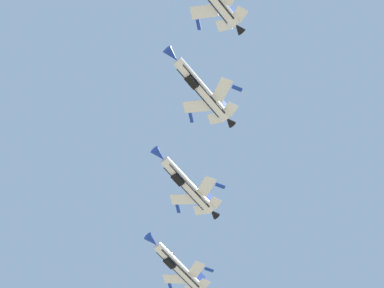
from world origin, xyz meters
name	(u,v)px	position (x,y,z in m)	size (l,w,h in m)	color
fighter_jet_left_wing	(201,88)	(-11.70, 26.55, 92.52)	(9.97, 15.61, 4.65)	white
fighter_jet_right_wing	(187,184)	(-19.94, 40.78, 92.24)	(9.94, 15.61, 4.70)	white
fighter_jet_left_outer	(178,266)	(-27.66, 55.47, 93.10)	(9.88, 15.61, 4.79)	white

